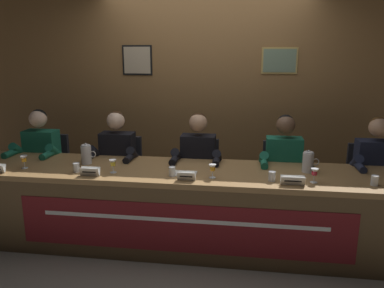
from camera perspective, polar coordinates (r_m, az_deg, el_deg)
The scene contains 27 objects.
ground_plane at distance 3.86m, azimuth 0.00°, elevation -14.65°, with size 12.00×12.00×0.00m, color gray.
wall_back_panelled at distance 4.76m, azimuth 2.24°, elevation 7.24°, with size 5.92×0.14×2.60m.
conference_table at distance 3.53m, azimuth -0.30°, elevation -7.96°, with size 4.72×0.83×0.76m.
chair_far_left at distance 4.76m, azimuth -20.56°, elevation -4.32°, with size 0.44×0.45×0.90m.
panelist_far_left at distance 4.52m, azimuth -22.03°, elevation -1.73°, with size 0.51×0.48×1.22m.
juice_glass_far_left at distance 3.93m, azimuth -23.91°, elevation -2.14°, with size 0.06×0.06×0.12m.
chair_left at distance 4.42m, azimuth -10.38°, elevation -5.03°, with size 0.44×0.45×0.90m.
panelist_left at distance 4.16m, azimuth -11.39°, elevation -2.28°, with size 0.51×0.48×1.22m.
nameplate_left at distance 3.51m, azimuth -15.09°, elevation -4.01°, with size 0.18×0.06×0.08m.
juice_glass_left at distance 3.54m, azimuth -11.80°, elevation -2.89°, with size 0.06×0.06×0.12m.
water_cup_left at distance 3.66m, azimuth -16.96°, elevation -3.45°, with size 0.06×0.06×0.08m.
chair_center at distance 4.23m, azimuth 1.12°, elevation -5.65°, with size 0.44×0.45×0.90m.
panelist_center at distance 3.96m, azimuth 0.80°, elevation -2.81°, with size 0.51×0.48×1.22m.
nameplate_center at distance 3.27m, azimuth -0.85°, elevation -4.81°, with size 0.15×0.06×0.08m.
juice_glass_center at distance 3.33m, azimuth 3.11°, elevation -3.68°, with size 0.06×0.06×0.12m.
water_cup_center at distance 3.39m, azimuth -3.00°, elevation -4.20°, with size 0.06×0.06×0.08m.
chair_right at distance 4.22m, azimuth 13.18°, elevation -6.05°, with size 0.44×0.45×0.90m.
panelist_right at distance 3.95m, azimuth 13.64°, elevation -3.23°, with size 0.51×0.48×1.22m.
nameplate_right at distance 3.27m, azimuth 14.89°, elevation -5.32°, with size 0.20×0.06×0.08m.
juice_glass_right at distance 3.37m, azimuth 17.90°, elevation -4.14°, with size 0.06×0.06×0.12m.
water_cup_right at distance 3.33m, azimuth 11.90°, elevation -4.83°, with size 0.06×0.06×0.08m.
chair_far_right at distance 4.40m, azimuth 24.77°, elevation -6.18°, with size 0.44×0.45×0.90m.
panelist_far_right at distance 4.14m, azimuth 25.92°, elevation -3.48°, with size 0.51×0.48×1.22m.
water_cup_far_right at distance 3.50m, azimuth 25.71°, elevation -5.02°, with size 0.06×0.06×0.08m.
water_pitcher_left_side at distance 3.88m, azimuth -15.57°, elevation -1.51°, with size 0.15×0.10×0.21m.
water_pitcher_right_side at distance 3.64m, azimuth 17.03°, elevation -2.61°, with size 0.15×0.10×0.21m.
document_stack_center at distance 3.44m, azimuth -1.11°, elevation -4.46°, with size 0.21×0.15×0.01m.
Camera 1 is at (0.47, -3.37, 1.83)m, focal length 35.54 mm.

